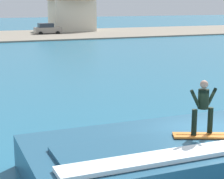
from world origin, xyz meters
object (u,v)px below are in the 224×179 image
Objects in this scene: surfboard at (204,136)px; surfer at (203,105)px; car_far_shore at (47,29)px; house_gabled_white at (72,9)px; tree_short_bushy at (72,6)px; wave_crest at (176,153)px.

surfboard is 1.14× the size of surfer.
car_far_shore is (8.02, 53.94, -1.19)m from surfer.
house_gabled_white reaches higher than car_far_shore.
house_gabled_white is 0.55m from tree_short_bushy.
house_gabled_white reaches higher than wave_crest.
tree_short_bushy is at bearing -95.56° from house_gabled_white.
tree_short_bushy is at bearing 76.96° from surfer.
surfboard is 54.60m from car_far_shore.
surfer is at bearing -34.05° from wave_crest.
surfboard is at bearing -37.31° from wave_crest.
house_gabled_white is (5.66, 5.30, 3.08)m from car_far_shore.
surfer is 60.83m from house_gabled_white.
tree_short_bushy is at bearing 77.00° from surfboard.
wave_crest is 1.49× the size of tree_short_bushy.
house_gabled_white is (13.68, 59.24, 1.89)m from surfer.
wave_crest is at bearing -103.70° from tree_short_bushy.
surfer is 0.39× the size of car_far_shore.
wave_crest is at bearing -99.17° from car_far_shore.
wave_crest is 54.22m from car_far_shore.
wave_crest is at bearing -103.66° from house_gabled_white.
car_far_shore is 0.48× the size of house_gabled_white.
surfboard is at bearing -69.05° from surfer.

